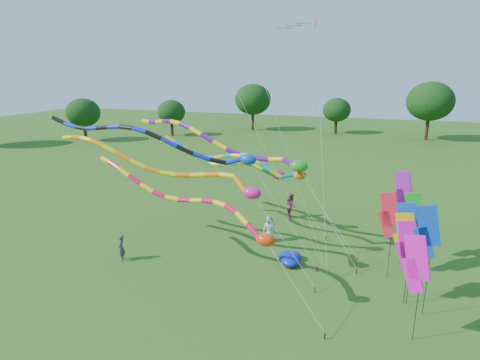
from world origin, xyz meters
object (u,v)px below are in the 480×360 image
(person_b, at_px, (121,248))
(tube_kite_orange, at_px, (173,169))
(blue_nylon_heap, at_px, (291,260))
(tube_kite_red, at_px, (196,204))
(person_c, at_px, (291,206))
(person_a, at_px, (270,228))

(person_b, bearing_deg, tube_kite_orange, 86.69)
(blue_nylon_heap, distance_m, person_b, 9.71)
(tube_kite_red, relative_size, person_c, 7.25)
(person_a, relative_size, person_b, 1.13)
(blue_nylon_heap, height_order, person_c, person_c)
(tube_kite_orange, bearing_deg, person_c, 68.95)
(person_c, bearing_deg, tube_kite_red, 147.94)
(person_a, bearing_deg, person_b, -171.11)
(person_b, height_order, person_c, person_c)
(person_a, xyz_separation_m, person_c, (0.38, 4.65, 0.05))
(person_a, bearing_deg, tube_kite_red, -136.94)
(tube_kite_red, relative_size, person_b, 8.71)
(person_b, xyz_separation_m, person_c, (7.67, 10.03, 0.16))
(tube_kite_red, bearing_deg, person_b, -167.91)
(tube_kite_orange, distance_m, person_c, 11.06)
(tube_kite_red, bearing_deg, blue_nylon_heap, 59.63)
(person_b, bearing_deg, person_c, 119.06)
(tube_kite_red, xyz_separation_m, person_b, (-5.14, 0.71, -3.44))
(tube_kite_orange, distance_m, blue_nylon_heap, 8.34)
(tube_kite_orange, xyz_separation_m, person_b, (-2.96, -1.09, -4.64))
(tube_kite_red, bearing_deg, person_a, 90.53)
(person_a, bearing_deg, person_c, 57.77)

